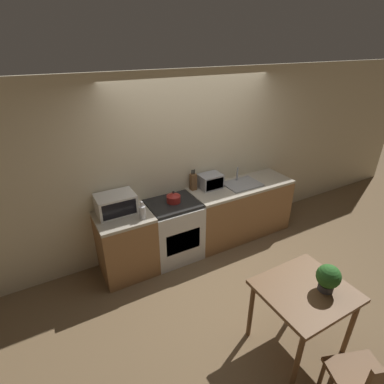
% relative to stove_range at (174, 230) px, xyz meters
% --- Properties ---
extents(ground_plane, '(16.00, 16.00, 0.00)m').
position_rel_stove_range_xyz_m(ground_plane, '(0.49, -0.62, -0.45)').
color(ground_plane, brown).
extents(wall_back, '(10.00, 0.06, 2.60)m').
position_rel_stove_range_xyz_m(wall_back, '(0.49, 0.34, 0.85)').
color(wall_back, beige).
rests_on(wall_back, ground_plane).
extents(counter_left_run, '(0.71, 0.62, 0.90)m').
position_rel_stove_range_xyz_m(counter_left_run, '(-0.71, 0.00, 0.00)').
color(counter_left_run, olive).
rests_on(counter_left_run, ground_plane).
extents(counter_right_run, '(1.69, 0.62, 0.90)m').
position_rel_stove_range_xyz_m(counter_right_run, '(1.20, 0.00, 0.00)').
color(counter_right_run, olive).
rests_on(counter_right_run, ground_plane).
extents(stove_range, '(0.72, 0.62, 0.90)m').
position_rel_stove_range_xyz_m(stove_range, '(0.00, 0.00, 0.00)').
color(stove_range, silver).
rests_on(stove_range, ground_plane).
extents(kettle, '(0.19, 0.19, 0.17)m').
position_rel_stove_range_xyz_m(kettle, '(0.02, 0.02, 0.52)').
color(kettle, maroon).
rests_on(kettle, stove_range).
extents(microwave, '(0.49, 0.35, 0.26)m').
position_rel_stove_range_xyz_m(microwave, '(-0.76, 0.11, 0.58)').
color(microwave, silver).
rests_on(microwave, counter_left_run).
extents(bottle, '(0.08, 0.08, 0.24)m').
position_rel_stove_range_xyz_m(bottle, '(-0.51, -0.18, 0.54)').
color(bottle, silver).
rests_on(bottle, counter_left_run).
extents(knife_block, '(0.09, 0.09, 0.32)m').
position_rel_stove_range_xyz_m(knife_block, '(0.45, 0.23, 0.58)').
color(knife_block, brown).
rests_on(knife_block, counter_right_run).
extents(toaster_oven, '(0.34, 0.26, 0.22)m').
position_rel_stove_range_xyz_m(toaster_oven, '(0.71, 0.16, 0.56)').
color(toaster_oven, '#999BA0').
rests_on(toaster_oven, counter_right_run).
extents(sink_basin, '(0.55, 0.41, 0.24)m').
position_rel_stove_range_xyz_m(sink_basin, '(1.21, 0.01, 0.47)').
color(sink_basin, '#999BA0').
rests_on(sink_basin, counter_right_run).
extents(dining_table, '(0.86, 0.77, 0.77)m').
position_rel_stove_range_xyz_m(dining_table, '(0.47, -1.97, 0.22)').
color(dining_table, brown).
rests_on(dining_table, ground_plane).
extents(potted_plant, '(0.23, 0.23, 0.28)m').
position_rel_stove_range_xyz_m(potted_plant, '(0.63, -2.06, 0.48)').
color(potted_plant, '#424247').
rests_on(potted_plant, dining_table).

